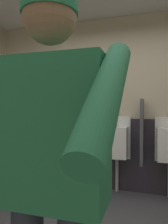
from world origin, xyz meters
The scene contains 5 objects.
wall_back centered at (0.00, 1.81, 1.34)m, with size 4.70×0.12×2.69m, color beige.
wainscot_band_back centered at (0.00, 1.73, 0.56)m, with size 4.10×0.03×1.11m, color #2D2833.
urinal_left centered at (-0.02, 1.59, 0.78)m, with size 0.40×0.34×1.24m.
privacy_divider_panel centered at (0.35, 1.52, 0.95)m, with size 0.04×0.40×0.90m, color #4C4C51.
person centered at (0.07, -0.82, 1.06)m, with size 0.70×0.60×1.77m.
Camera 1 is at (0.48, -1.65, 1.28)m, focal length 34.97 mm.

